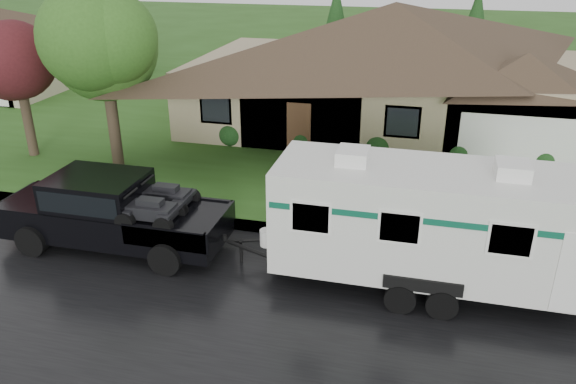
{
  "coord_description": "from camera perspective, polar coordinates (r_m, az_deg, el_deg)",
  "views": [
    {
      "loc": [
        3.71,
        -12.52,
        8.12
      ],
      "look_at": [
        0.06,
        2.0,
        1.47
      ],
      "focal_mm": 35.0,
      "sensor_mm": 36.0,
      "label": 1
    }
  ],
  "objects": [
    {
      "name": "tree_red",
      "position": [
        24.54,
        -25.85,
        11.74
      ],
      "size": [
        3.28,
        3.28,
        5.43
      ],
      "color": "#382B1E",
      "rests_on": "lawn"
    },
    {
      "name": "ground",
      "position": [
        15.38,
        -2.06,
        -7.95
      ],
      "size": [
        140.0,
        140.0,
        0.0
      ],
      "primitive_type": "plane",
      "color": "#2A5119",
      "rests_on": "ground"
    },
    {
      "name": "curb",
      "position": [
        17.22,
        -0.0,
        -3.91
      ],
      "size": [
        140.0,
        0.5,
        0.15
      ],
      "primitive_type": "cube",
      "color": "gray",
      "rests_on": "ground"
    },
    {
      "name": "travel_trailer",
      "position": [
        14.21,
        14.08,
        -2.8
      ],
      "size": [
        7.97,
        2.8,
        3.58
      ],
      "color": "silver",
      "rests_on": "ground"
    },
    {
      "name": "lawn",
      "position": [
        28.91,
        6.23,
        7.64
      ],
      "size": [
        140.0,
        26.0,
        0.15
      ],
      "primitive_type": "cube",
      "color": "#2A5119",
      "rests_on": "ground"
    },
    {
      "name": "house_main",
      "position": [
        26.78,
        11.19,
        13.76
      ],
      "size": [
        19.44,
        10.8,
        6.9
      ],
      "color": "tan",
      "rests_on": "lawn"
    },
    {
      "name": "tree_left_green",
      "position": [
        21.8,
        -18.25,
        13.91
      ],
      "size": [
        4.01,
        4.01,
        6.64
      ],
      "color": "#382B1E",
      "rests_on": "lawn"
    },
    {
      "name": "shrub_row",
      "position": [
        23.13,
        9.13,
        4.78
      ],
      "size": [
        13.6,
        1.0,
        1.0
      ],
      "color": "#143814",
      "rests_on": "lawn"
    },
    {
      "name": "road",
      "position": [
        13.79,
        -4.41,
        -12.18
      ],
      "size": [
        140.0,
        8.0,
        0.01
      ],
      "primitive_type": "cube",
      "color": "black",
      "rests_on": "ground"
    },
    {
      "name": "pickup_truck",
      "position": [
        16.84,
        -17.64,
        -1.71
      ],
      "size": [
        6.46,
        2.46,
        2.15
      ],
      "color": "black",
      "rests_on": "ground"
    }
  ]
}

